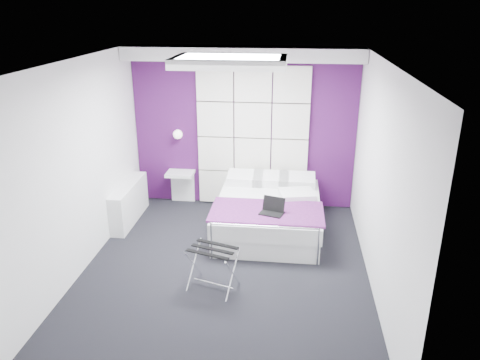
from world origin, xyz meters
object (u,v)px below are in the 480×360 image
object	(u,v)px
luggage_rack	(213,268)
wall_lamp	(178,134)
nightstand	(180,174)
laptop	(272,209)
radiator	(129,203)
bed	(268,213)

from	to	relation	value
luggage_rack	wall_lamp	bearing A→B (deg)	128.70
nightstand	laptop	xyz separation A→B (m)	(1.59, -1.33, 0.03)
radiator	wall_lamp	bearing A→B (deg)	49.90
wall_lamp	bed	world-z (taller)	wall_lamp
nightstand	laptop	world-z (taller)	laptop
wall_lamp	luggage_rack	size ratio (longest dim) A/B	0.28
radiator	luggage_rack	world-z (taller)	radiator
bed	nightstand	distance (m)	1.74
radiator	bed	distance (m)	2.17
radiator	nightstand	distance (m)	1.00
radiator	nightstand	size ratio (longest dim) A/B	2.67
nightstand	laptop	bearing A→B (deg)	-39.86
wall_lamp	radiator	distance (m)	1.35
nightstand	laptop	size ratio (longest dim) A/B	1.46
luggage_rack	bed	bearing A→B (deg)	87.67
bed	luggage_rack	distance (m)	1.68
nightstand	luggage_rack	size ratio (longest dim) A/B	0.84
radiator	laptop	world-z (taller)	laptop
wall_lamp	bed	distance (m)	1.99
wall_lamp	luggage_rack	world-z (taller)	wall_lamp
nightstand	luggage_rack	xyz separation A→B (m)	(0.95, -2.40, -0.28)
wall_lamp	nightstand	size ratio (longest dim) A/B	0.33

